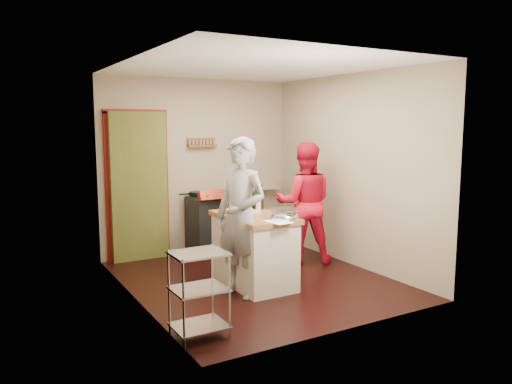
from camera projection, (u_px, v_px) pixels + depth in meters
floor at (256, 279)px, 6.23m from camera, size 3.50×3.50×0.00m
back_wall at (157, 179)px, 7.29m from camera, size 3.00×0.44×2.60m
left_wall at (134, 183)px, 5.31m from camera, size 0.04×3.50×2.60m
right_wall at (351, 170)px, 6.79m from camera, size 0.04×3.50×2.60m
ceiling at (256, 66)px, 5.88m from camera, size 3.00×3.50×0.02m
stove at (211, 224)px, 7.41m from camera, size 0.60×0.63×1.00m
wire_shelving at (199, 290)px, 4.51m from camera, size 0.48×0.40×0.80m
island at (254, 247)px, 5.99m from camera, size 0.69×1.24×1.17m
person_stripe at (241, 217)px, 5.56m from camera, size 0.64×0.77×1.79m
person_red at (304, 203)px, 6.93m from camera, size 1.02×0.96×1.68m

